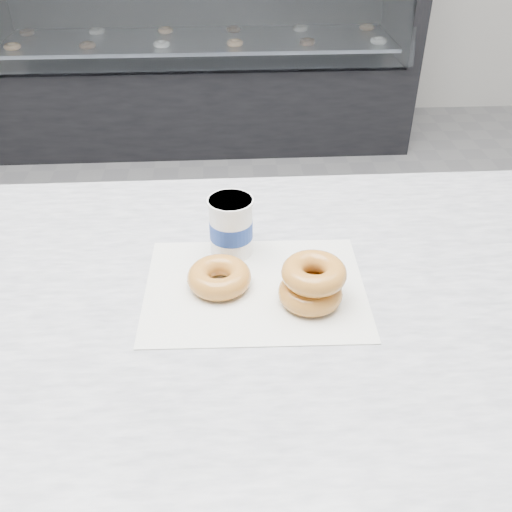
% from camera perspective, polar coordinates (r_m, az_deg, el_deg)
% --- Properties ---
extents(ground, '(5.00, 5.00, 0.00)m').
position_cam_1_polar(ground, '(1.94, -6.03, -13.41)').
color(ground, gray).
rests_on(ground, ground).
extents(counter, '(3.06, 0.76, 0.90)m').
position_cam_1_polar(counter, '(1.22, -8.17, -20.51)').
color(counter, '#333335').
rests_on(counter, ground).
extents(display_case, '(2.40, 0.74, 1.25)m').
position_cam_1_polar(display_case, '(3.54, -5.60, 19.32)').
color(display_case, black).
rests_on(display_case, ground).
extents(wax_paper, '(0.35, 0.27, 0.00)m').
position_cam_1_polar(wax_paper, '(0.89, -0.09, -3.22)').
color(wax_paper, silver).
rests_on(wax_paper, counter).
extents(donut_single, '(0.12, 0.12, 0.03)m').
position_cam_1_polar(donut_single, '(0.88, -3.70, -2.11)').
color(donut_single, '#CF8139').
rests_on(donut_single, wax_paper).
extents(donut_stack, '(0.11, 0.11, 0.07)m').
position_cam_1_polar(donut_stack, '(0.85, 5.63, -2.69)').
color(donut_stack, '#CF8139').
rests_on(donut_stack, wax_paper).
extents(coffee_cup, '(0.09, 0.09, 0.10)m').
position_cam_1_polar(coffee_cup, '(0.94, -2.51, 3.01)').
color(coffee_cup, white).
rests_on(coffee_cup, counter).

